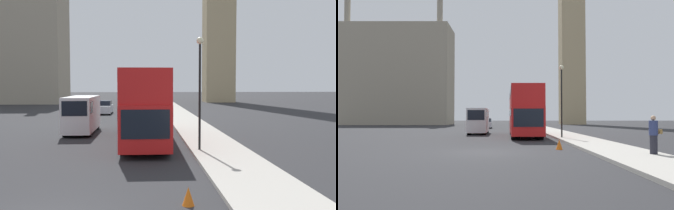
# 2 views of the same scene
# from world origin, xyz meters

# --- Properties ---
(red_double_decker_bus) EXTENTS (2.57, 11.26, 4.28)m
(red_double_decker_bus) POSITION_xyz_m (2.66, 13.13, 2.40)
(red_double_decker_bus) COLOR red
(red_double_decker_bus) RESTS_ON ground_plane
(white_van) EXTENTS (1.94, 5.86, 2.63)m
(white_van) POSITION_xyz_m (-1.88, 17.68, 1.41)
(white_van) COLOR white
(white_van) RESTS_ON ground_plane
(street_lamp) EXTENTS (0.36, 0.36, 5.77)m
(street_lamp) POSITION_xyz_m (5.45, 9.65, 3.93)
(street_lamp) COLOR black
(street_lamp) RESTS_ON sidewalk_strip
(parked_sedan) EXTENTS (1.82, 4.34, 1.55)m
(parked_sedan) POSITION_xyz_m (-2.15, 35.04, 0.70)
(parked_sedan) COLOR silver
(parked_sedan) RESTS_ON ground_plane
(traffic_cone) EXTENTS (0.36, 0.36, 0.55)m
(traffic_cone) POSITION_xyz_m (3.88, 1.27, 0.28)
(traffic_cone) COLOR orange
(traffic_cone) RESTS_ON ground_plane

